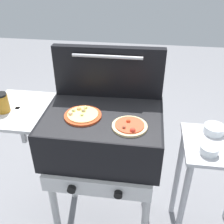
# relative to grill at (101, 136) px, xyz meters

# --- Properties ---
(ground_plane) EXTENTS (8.00, 8.00, 0.00)m
(ground_plane) POSITION_rel_grill_xyz_m (0.01, 0.00, -0.76)
(ground_plane) COLOR gray
(grill) EXTENTS (0.96, 0.53, 0.90)m
(grill) POSITION_rel_grill_xyz_m (0.00, 0.00, 0.00)
(grill) COLOR black
(grill) RESTS_ON ground_plane
(grill_lid_open) EXTENTS (0.63, 0.09, 0.30)m
(grill_lid_open) POSITION_rel_grill_xyz_m (0.01, 0.22, 0.30)
(grill_lid_open) COLOR black
(grill_lid_open) RESTS_ON grill
(pizza_pepperoni) EXTENTS (0.18, 0.18, 0.04)m
(pizza_pepperoni) POSITION_rel_grill_xyz_m (0.17, -0.09, 0.15)
(pizza_pepperoni) COLOR beige
(pizza_pepperoni) RESTS_ON grill
(pizza_cheese) EXTENTS (0.20, 0.20, 0.03)m
(pizza_cheese) POSITION_rel_grill_xyz_m (-0.09, -0.03, 0.15)
(pizza_cheese) COLOR #C64723
(pizza_cheese) RESTS_ON grill
(sauce_jar) EXTENTS (0.07, 0.07, 0.11)m
(sauce_jar) POSITION_rel_grill_xyz_m (-0.52, -0.04, 0.20)
(sauce_jar) COLOR #B77A1E
(sauce_jar) RESTS_ON grill
(prep_table) EXTENTS (0.44, 0.36, 0.77)m
(prep_table) POSITION_rel_grill_xyz_m (0.67, 0.00, -0.21)
(prep_table) COLOR #B2B2B7
(prep_table) RESTS_ON ground_plane
(topping_bowl_near) EXTENTS (0.09, 0.09, 0.04)m
(topping_bowl_near) POSITION_rel_grill_xyz_m (0.57, -0.08, 0.03)
(topping_bowl_near) COLOR silver
(topping_bowl_near) RESTS_ON prep_table
(topping_bowl_far) EXTENTS (0.11, 0.11, 0.04)m
(topping_bowl_far) POSITION_rel_grill_xyz_m (0.63, 0.11, 0.03)
(topping_bowl_far) COLOR silver
(topping_bowl_far) RESTS_ON prep_table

